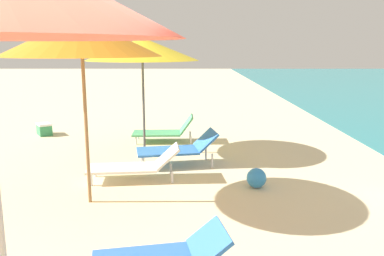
% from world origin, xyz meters
% --- Properties ---
extents(umbrella_second, '(2.21, 2.21, 2.71)m').
position_xyz_m(umbrella_second, '(-0.15, 3.30, 2.38)').
color(umbrella_second, olive).
rests_on(umbrella_second, ground).
extents(lounger_second_shoreside, '(1.62, 0.73, 0.59)m').
position_xyz_m(lounger_second_shoreside, '(0.39, 4.31, 0.27)').
color(lounger_second_shoreside, white).
rests_on(lounger_second_shoreside, ground).
extents(umbrella_farthest, '(2.34, 2.34, 2.50)m').
position_xyz_m(umbrella_farthest, '(0.33, 6.11, 2.21)').
color(umbrella_farthest, '#4C4C51').
rests_on(umbrella_farthest, ground).
extents(lounger_farthest_shoreside, '(1.47, 0.70, 0.64)m').
position_xyz_m(lounger_farthest_shoreside, '(0.72, 7.13, 0.27)').
color(lounger_farthest_shoreside, '#4CA572').
rests_on(lounger_farthest_shoreside, ground).
extents(lounger_farthest_inland, '(1.62, 0.94, 0.66)m').
position_xyz_m(lounger_farthest_inland, '(1.11, 5.19, 0.34)').
color(lounger_farthest_inland, blue).
rests_on(lounger_farthest_inland, ground).
extents(beach_ball, '(0.32, 0.32, 0.32)m').
position_xyz_m(beach_ball, '(2.41, 3.91, 0.16)').
color(beach_ball, '#338CD8').
rests_on(beach_ball, ground).
extents(cooler_box, '(0.52, 0.58, 0.31)m').
position_xyz_m(cooler_box, '(-2.49, 7.89, 0.15)').
color(cooler_box, '#338C59').
rests_on(cooler_box, ground).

